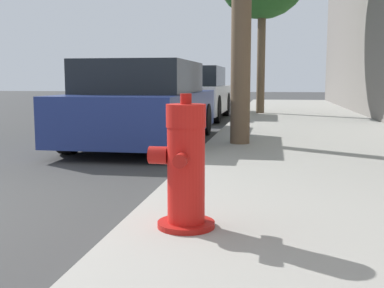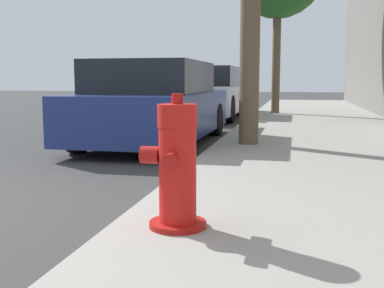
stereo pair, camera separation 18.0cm
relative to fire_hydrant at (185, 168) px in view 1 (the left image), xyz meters
The scene contains 3 objects.
fire_hydrant is the anchor object (origin of this frame).
parked_car_near 5.04m from the fire_hydrant, 108.00° to the left, with size 1.78×4.24×1.34m.
parked_car_mid 10.10m from the fire_hydrant, 99.61° to the left, with size 1.85×3.93×1.40m.
Camera 1 is at (2.91, -2.87, 1.05)m, focal length 45.00 mm.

